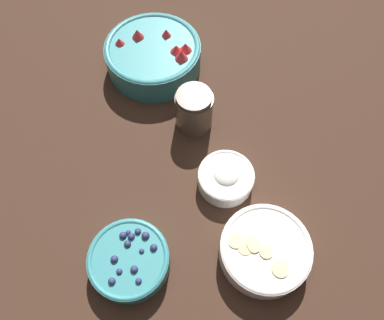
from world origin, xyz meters
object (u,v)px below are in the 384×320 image
(bowl_cream, at_px, (226,178))
(bowl_strawberries, at_px, (154,54))
(bowl_bananas, at_px, (265,250))
(jar_chocolate, at_px, (194,111))
(bowl_blueberries, at_px, (129,260))

(bowl_cream, bearing_deg, bowl_strawberries, -157.86)
(bowl_strawberries, height_order, bowl_bananas, bowl_strawberries)
(bowl_bananas, bearing_deg, bowl_cream, -161.33)
(bowl_cream, xyz_separation_m, jar_chocolate, (-0.16, -0.05, 0.02))
(bowl_bananas, height_order, bowl_cream, bowl_bananas)
(bowl_strawberries, relative_size, bowl_bananas, 1.36)
(jar_chocolate, bearing_deg, bowl_blueberries, -25.18)
(bowl_strawberries, bearing_deg, bowl_blueberries, -7.43)
(bowl_blueberries, xyz_separation_m, bowl_cream, (-0.15, 0.20, -0.00))
(bowl_strawberries, distance_m, jar_chocolate, 0.19)
(bowl_strawberries, relative_size, jar_chocolate, 2.31)
(bowl_blueberries, xyz_separation_m, jar_chocolate, (-0.31, 0.15, 0.02))
(bowl_bananas, bearing_deg, jar_chocolate, -161.47)
(bowl_strawberries, height_order, bowl_cream, bowl_strawberries)
(bowl_blueberries, distance_m, jar_chocolate, 0.35)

